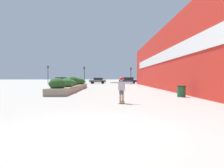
# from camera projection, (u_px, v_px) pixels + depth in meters

# --- Properties ---
(ground_plane) EXTENTS (300.00, 300.00, 0.00)m
(ground_plane) POSITION_uv_depth(u_px,v_px,m) (99.00, 131.00, 5.21)
(ground_plane) COLOR #ADA89E
(building_wall_right) EXTENTS (0.67, 46.10, 7.16)m
(building_wall_right) POSITION_uv_depth(u_px,v_px,m) (168.00, 58.00, 21.68)
(building_wall_right) COLOR red
(building_wall_right) RESTS_ON ground_plane
(planter_box) EXTENTS (1.78, 14.03, 1.52)m
(planter_box) POSITION_uv_depth(u_px,v_px,m) (72.00, 85.00, 21.70)
(planter_box) COLOR gray
(planter_box) RESTS_ON ground_plane
(skateboard) EXTENTS (0.35, 0.66, 0.10)m
(skateboard) POSITION_uv_depth(u_px,v_px,m) (122.00, 102.00, 10.93)
(skateboard) COLOR olive
(skateboard) RESTS_ON ground_plane
(skateboarder) EXTENTS (1.24, 0.36, 1.34)m
(skateboarder) POSITION_uv_depth(u_px,v_px,m) (122.00, 87.00, 10.90)
(skateboarder) COLOR tan
(skateboarder) RESTS_ON skateboard
(trash_bin) EXTENTS (0.61, 0.61, 0.81)m
(trash_bin) POSITION_uv_depth(u_px,v_px,m) (181.00, 91.00, 14.52)
(trash_bin) COLOR #1E5B33
(trash_bin) RESTS_ON ground_plane
(car_leftmost) EXTENTS (4.06, 2.01, 1.49)m
(car_leftmost) POSITION_uv_depth(u_px,v_px,m) (128.00, 80.00, 46.81)
(car_leftmost) COLOR navy
(car_leftmost) RESTS_ON ground_plane
(car_center_left) EXTENTS (3.85, 1.92, 1.39)m
(car_center_left) POSITION_uv_depth(u_px,v_px,m) (98.00, 81.00, 46.58)
(car_center_left) COLOR slate
(car_center_left) RESTS_ON ground_plane
(car_center_right) EXTENTS (4.18, 2.05, 1.49)m
(car_center_right) POSITION_uv_depth(u_px,v_px,m) (61.00, 80.00, 46.02)
(car_center_right) COLOR slate
(car_center_right) RESTS_ON ground_plane
(traffic_light_left) EXTENTS (0.28, 0.30, 3.58)m
(traffic_light_left) POSITION_uv_depth(u_px,v_px,m) (84.00, 72.00, 39.58)
(traffic_light_left) COLOR black
(traffic_light_left) RESTS_ON ground_plane
(traffic_light_right) EXTENTS (0.28, 0.30, 3.43)m
(traffic_light_right) POSITION_uv_depth(u_px,v_px,m) (131.00, 73.00, 39.81)
(traffic_light_right) COLOR black
(traffic_light_right) RESTS_ON ground_plane
(traffic_light_far_left) EXTENTS (0.28, 0.30, 3.78)m
(traffic_light_far_left) POSITION_uv_depth(u_px,v_px,m) (48.00, 72.00, 39.97)
(traffic_light_far_left) COLOR black
(traffic_light_far_left) RESTS_ON ground_plane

